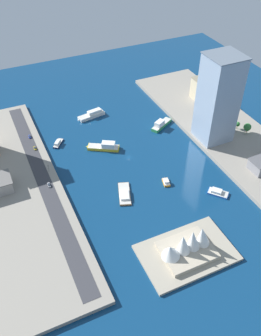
% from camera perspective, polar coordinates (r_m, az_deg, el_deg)
% --- Properties ---
extents(ground_plane, '(440.00, 440.00, 0.00)m').
position_cam_1_polar(ground_plane, '(311.87, -0.28, 1.72)').
color(ground_plane, navy).
extents(quay_west, '(70.00, 240.00, 3.28)m').
position_cam_1_polar(quay_west, '(354.76, 14.40, 6.06)').
color(quay_west, gray).
rests_on(quay_west, ground_plane).
extents(quay_east, '(70.00, 240.00, 3.28)m').
position_cam_1_polar(quay_east, '(294.40, -17.98, -3.17)').
color(quay_east, gray).
rests_on(quay_east, ground_plane).
extents(peninsula_point, '(61.02, 39.39, 2.00)m').
position_cam_1_polar(peninsula_point, '(244.51, 8.86, -13.10)').
color(peninsula_point, '#A89E89').
rests_on(peninsula_point, ground_plane).
extents(road_strip, '(11.33, 228.00, 0.15)m').
position_cam_1_polar(road_strip, '(294.30, -13.70, -1.68)').
color(road_strip, '#38383D').
rests_on(road_strip, quay_east).
extents(water_taxi_orange, '(6.85, 10.81, 3.61)m').
position_cam_1_polar(water_taxi_orange, '(287.67, 5.66, -2.21)').
color(water_taxi_orange, orange).
rests_on(water_taxi_orange, ground_plane).
extents(catamaran_blue, '(15.81, 16.53, 3.55)m').
position_cam_1_polar(catamaran_blue, '(285.77, 13.63, -3.78)').
color(catamaran_blue, blue).
rests_on(catamaran_blue, ground_plane).
extents(ferry_green_doubledeck, '(26.83, 18.41, 7.63)m').
position_cam_1_polar(ferry_green_doubledeck, '(349.17, 4.86, 6.92)').
color(ferry_green_doubledeck, '#2D8C4C').
rests_on(ferry_green_doubledeck, ground_plane).
extents(ferry_yellow_fast, '(28.16, 21.02, 7.19)m').
position_cam_1_polar(ferry_yellow_fast, '(320.25, -4.06, 3.41)').
color(ferry_yellow_fast, yellow).
rests_on(ferry_yellow_fast, ground_plane).
extents(ferry_white_commuter, '(29.66, 12.53, 6.37)m').
position_cam_1_polar(ferry_white_commuter, '(364.87, -6.12, 8.40)').
color(ferry_white_commuter, silver).
rests_on(ferry_white_commuter, ground_plane).
extents(barge_flat_brown, '(16.38, 25.96, 3.05)m').
position_cam_1_polar(barge_flat_brown, '(276.89, -0.95, -4.13)').
color(barge_flat_brown, brown).
rests_on(barge_flat_brown, ground_plane).
extents(patrol_launch_navy, '(12.66, 14.36, 3.91)m').
position_cam_1_polar(patrol_launch_navy, '(332.02, -11.40, 3.89)').
color(patrol_launch_navy, '#1E284C').
rests_on(patrol_launch_navy, ground_plane).
extents(office_block_beige, '(15.60, 15.64, 22.48)m').
position_cam_1_polar(office_block_beige, '(390.31, 10.95, 12.26)').
color(office_block_beige, '#C6B793').
rests_on(office_block_beige, quay_west).
extents(tower_tall_glass, '(28.57, 28.26, 77.64)m').
position_cam_1_polar(tower_tall_glass, '(317.86, 13.69, 10.52)').
color(tower_tall_glass, '#8C9EB2').
rests_on(tower_tall_glass, quay_west).
extents(taxi_yellow_cab, '(1.91, 4.59, 1.54)m').
position_cam_1_polar(taxi_yellow_cab, '(325.95, -14.88, 3.05)').
color(taxi_yellow_cab, black).
rests_on(taxi_yellow_cab, road_strip).
extents(hatchback_blue, '(2.03, 4.77, 1.48)m').
position_cam_1_polar(hatchback_blue, '(341.54, -15.66, 4.82)').
color(hatchback_blue, black).
rests_on(hatchback_blue, road_strip).
extents(sedan_silver, '(2.11, 5.06, 1.55)m').
position_cam_1_polar(sedan_silver, '(286.73, -12.77, -2.62)').
color(sedan_silver, black).
rests_on(sedan_silver, road_strip).
extents(traffic_light_waterfront, '(0.36, 0.36, 6.50)m').
position_cam_1_polar(traffic_light_waterfront, '(297.29, -12.87, 0.09)').
color(traffic_light_waterfront, black).
rests_on(traffic_light_waterfront, quay_east).
extents(opera_landmark, '(36.42, 27.31, 19.67)m').
position_cam_1_polar(opera_landmark, '(237.87, 8.93, -12.01)').
color(opera_landmark, '#BCAD93').
rests_on(opera_landmark, peninsula_point).
extents(park_tree_cluster, '(9.56, 14.65, 9.60)m').
position_cam_1_polar(park_tree_cluster, '(349.76, 17.73, 6.28)').
color(park_tree_cluster, brown).
rests_on(park_tree_cluster, quay_west).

